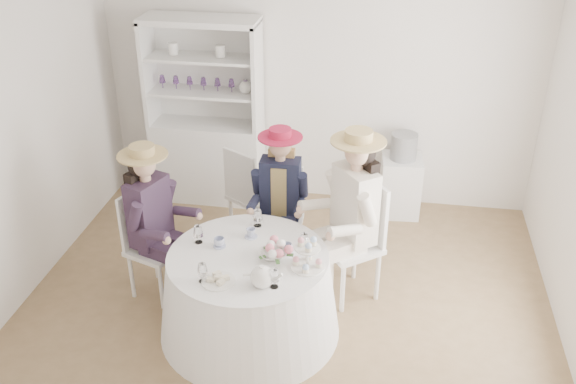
# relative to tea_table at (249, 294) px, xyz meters

# --- Properties ---
(ground) EXTENTS (4.50, 4.50, 0.00)m
(ground) POSITION_rel_tea_table_xyz_m (0.24, 0.36, -0.36)
(ground) COLOR brown
(ground) RESTS_ON ground
(wall_back) EXTENTS (4.50, 0.00, 4.50)m
(wall_back) POSITION_rel_tea_table_xyz_m (0.24, 2.36, 0.99)
(wall_back) COLOR silver
(wall_back) RESTS_ON ground
(wall_front) EXTENTS (4.50, 0.00, 4.50)m
(wall_front) POSITION_rel_tea_table_xyz_m (0.24, -1.64, 0.99)
(wall_front) COLOR silver
(wall_front) RESTS_ON ground
(wall_left) EXTENTS (0.00, 4.50, 4.50)m
(wall_left) POSITION_rel_tea_table_xyz_m (-2.01, 0.36, 0.99)
(wall_left) COLOR silver
(wall_left) RESTS_ON ground
(tea_table) EXTENTS (1.45, 1.45, 0.72)m
(tea_table) POSITION_rel_tea_table_xyz_m (0.00, 0.00, 0.00)
(tea_table) COLOR white
(tea_table) RESTS_ON ground
(hutch) EXTENTS (1.36, 0.90, 2.00)m
(hutch) POSITION_rel_tea_table_xyz_m (-0.92, 2.13, 0.35)
(hutch) COLOR silver
(hutch) RESTS_ON ground
(side_table) EXTENTS (0.44, 0.44, 0.64)m
(side_table) POSITION_rel_tea_table_xyz_m (1.16, 2.11, -0.04)
(side_table) COLOR silver
(side_table) RESTS_ON ground
(hatbox) EXTENTS (0.29, 0.29, 0.27)m
(hatbox) POSITION_rel_tea_table_xyz_m (1.16, 2.11, 0.41)
(hatbox) COLOR black
(hatbox) RESTS_ON side_table
(guest_left) EXTENTS (0.58, 0.54, 1.42)m
(guest_left) POSITION_rel_tea_table_xyz_m (-0.89, 0.34, 0.44)
(guest_left) COLOR silver
(guest_left) RESTS_ON ground
(guest_mid) EXTENTS (0.49, 0.52, 1.37)m
(guest_mid) POSITION_rel_tea_table_xyz_m (0.08, 0.95, 0.42)
(guest_mid) COLOR silver
(guest_mid) RESTS_ON ground
(guest_right) EXTENTS (0.67, 0.64, 1.56)m
(guest_right) POSITION_rel_tea_table_xyz_m (0.74, 0.59, 0.52)
(guest_right) COLOR silver
(guest_right) RESTS_ON ground
(spare_chair) EXTENTS (0.56, 0.56, 0.99)m
(spare_chair) POSITION_rel_tea_table_xyz_m (-0.30, 1.32, 0.17)
(spare_chair) COLOR silver
(spare_chair) RESTS_ON ground
(teacup_a) EXTENTS (0.11, 0.11, 0.07)m
(teacup_a) POSITION_rel_tea_table_xyz_m (-0.25, 0.09, 0.40)
(teacup_a) COLOR white
(teacup_a) RESTS_ON tea_table
(teacup_b) EXTENTS (0.08, 0.08, 0.07)m
(teacup_b) POSITION_rel_tea_table_xyz_m (-0.03, 0.26, 0.40)
(teacup_b) COLOR white
(teacup_b) RESTS_ON tea_table
(teacup_c) EXTENTS (0.10, 0.10, 0.06)m
(teacup_c) POSITION_rel_tea_table_xyz_m (0.29, 0.11, 0.39)
(teacup_c) COLOR white
(teacup_c) RESTS_ON tea_table
(flower_bowl) EXTENTS (0.27, 0.27, 0.05)m
(flower_bowl) POSITION_rel_tea_table_xyz_m (0.19, 0.01, 0.39)
(flower_bowl) COLOR white
(flower_bowl) RESTS_ON tea_table
(flower_arrangement) EXTENTS (0.18, 0.19, 0.07)m
(flower_arrangement) POSITION_rel_tea_table_xyz_m (0.22, -0.00, 0.45)
(flower_arrangement) COLOR pink
(flower_arrangement) RESTS_ON tea_table
(table_teapot) EXTENTS (0.24, 0.17, 0.18)m
(table_teapot) POSITION_rel_tea_table_xyz_m (0.19, -0.35, 0.44)
(table_teapot) COLOR white
(table_teapot) RESTS_ON tea_table
(sandwich_plate) EXTENTS (0.25, 0.25, 0.05)m
(sandwich_plate) POSITION_rel_tea_table_xyz_m (-0.14, -0.36, 0.38)
(sandwich_plate) COLOR white
(sandwich_plate) RESTS_ON tea_table
(cupcake_stand) EXTENTS (0.26, 0.26, 0.24)m
(cupcake_stand) POSITION_rel_tea_table_xyz_m (0.47, -0.07, 0.45)
(cupcake_stand) COLOR white
(cupcake_stand) RESTS_ON tea_table
(stemware_set) EXTENTS (0.92, 0.89, 0.15)m
(stemware_set) POSITION_rel_tea_table_xyz_m (0.00, 0.00, 0.44)
(stemware_set) COLOR white
(stemware_set) RESTS_ON tea_table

